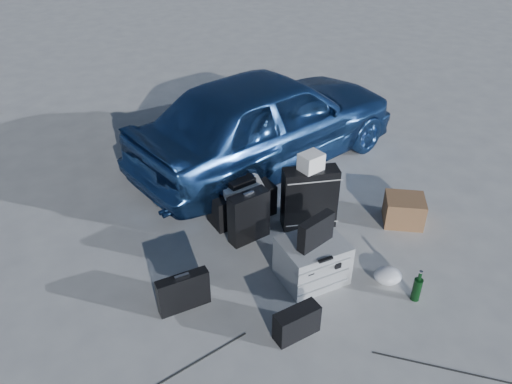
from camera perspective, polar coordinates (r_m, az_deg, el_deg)
The scene contains 15 objects.
ground at distance 4.64m, azimuth 5.85°, elevation -11.76°, with size 60.00×60.00×0.00m, color #BABAB5.
car at distance 6.28m, azimuth 1.38°, elevation 8.39°, with size 1.46×3.64×1.24m, color #2B5696.
pelican_case at distance 4.68m, azimuth 6.45°, elevation -7.79°, with size 0.58×0.47×0.42m, color #ABAEB0.
laptop_bag at distance 4.44m, azimuth 6.86°, elevation -4.50°, with size 0.38×0.09×0.28m, color black.
briefcase at distance 4.44m, azimuth -8.29°, elevation -11.26°, with size 0.46×0.10×0.36m, color black.
suitcase_left at distance 5.07m, azimuth -0.83°, elevation -2.85°, with size 0.43×0.15×0.55m, color black.
suitcase_right at distance 5.26m, azimuth 6.13°, elevation -0.68°, with size 0.57×0.21×0.69m, color black.
white_carton at distance 5.04m, azimuth 6.31°, elevation 3.45°, with size 0.23×0.18×0.18m, color white.
duffel_bag at distance 5.44m, azimuth -1.62°, elevation -1.30°, with size 0.72×0.31×0.36m, color black.
flat_box_white at distance 5.32m, azimuth -1.66°, elevation 0.65°, with size 0.44×0.33×0.08m, color white.
flat_box_black at distance 5.29m, azimuth -1.91°, elevation 1.34°, with size 0.29×0.21×0.06m, color black.
cardboard_box at distance 5.61m, azimuth 16.55°, elevation -2.01°, with size 0.41×0.36×0.31m, color brown.
plastic_bag at distance 4.86m, azimuth 14.84°, elevation -9.23°, with size 0.26×0.22×0.14m, color white.
messenger_bag at distance 4.23m, azimuth 4.69°, elevation -14.68°, with size 0.39×0.15×0.27m, color black.
green_bottle at distance 4.70m, azimuth 17.98°, elevation -10.18°, with size 0.08×0.08×0.32m, color black.
Camera 1 is at (-1.49, -2.92, 3.28)m, focal length 35.00 mm.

